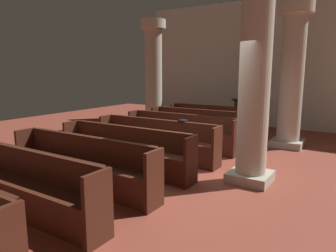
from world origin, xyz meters
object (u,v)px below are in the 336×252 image
Objects in this scene: pew_row_3 at (156,138)px; pillar_aisle_side at (292,74)px; pew_row_1 at (200,124)px; pew_row_4 at (124,148)px; pew_row_5 at (82,161)px; pillar_aisle_rear at (255,76)px; hymn_book at (183,121)px; kneeler_box_navy at (258,148)px; pillar_far_side at (153,73)px; lectern at (239,117)px; pew_row_6 at (21,181)px; pew_row_2 at (180,130)px; pew_row_0 at (215,119)px.

pillar_aisle_side is at bearing 50.52° from pew_row_3.
pew_row_4 is (0.00, -3.36, 0.00)m from pew_row_1.
pew_row_5 is 0.84× the size of pillar_aisle_rear.
pew_row_4 is 1.51m from hymn_book.
kneeler_box_navy is at bearing 49.46° from hymn_book.
pillar_aisle_rear is at bearing -37.34° from pillar_far_side.
lectern reaches higher than kneeler_box_navy.
pew_row_4 is at bearing -90.00° from pew_row_3.
pew_row_1 is 2.88× the size of lectern.
pillar_far_side is at bearing 118.03° from pew_row_4.
pew_row_3 is 3.36m from pew_row_6.
pew_row_4 is 2.88× the size of lectern.
lectern reaches higher than pew_row_1.
kneeler_box_navy is (1.49, -2.79, -0.32)m from lectern.
hymn_book is at bearing -45.96° from pillar_far_side.
pew_row_2 is at bearing 90.00° from pew_row_3.
pew_row_5 is 3.34m from pillar_aisle_rear.
pillar_far_side is at bearing -154.20° from lectern.
pew_row_3 is 0.84× the size of pillar_aisle_rear.
pillar_aisle_side is 1.00× the size of pillar_aisle_rear.
pew_row_5 is 16.70× the size of hymn_book.
pew_row_0 is 2.88× the size of lectern.
lectern is at bearing 111.91° from pillar_aisle_rear.
pew_row_5 is (0.00, -5.60, 0.00)m from pew_row_0.
pillar_aisle_side reaches higher than pew_row_4.
pillar_aisle_rear is (4.63, -3.54, 0.00)m from pillar_far_side.
pew_row_5 is at bearing -103.92° from hymn_book.
kneeler_box_navy is (-0.45, -1.15, -1.80)m from pillar_aisle_side.
pew_row_2 is at bearing 123.04° from hymn_book.
pew_row_5 is 1.00× the size of pew_row_6.
pew_row_2 is 2.88× the size of lectern.
pew_row_2 is 2.01m from kneeler_box_navy.
pillar_far_side is (-2.29, 6.54, 1.44)m from pew_row_6.
pew_row_3 is at bearing -162.25° from hymn_book.
pew_row_0 is at bearing 167.61° from pillar_aisle_side.
pillar_far_side is at bearing 142.66° from pillar_aisle_rear.
pillar_far_side reaches higher than pew_row_2.
pillar_aisle_side is (2.34, 1.72, 1.44)m from pew_row_2.
hymn_book is (0.21, -4.29, 0.46)m from lectern.
pew_row_3 is 16.70× the size of hymn_book.
pew_row_0 is 2.71m from pillar_far_side.
pew_row_0 is 0.84× the size of pillar_far_side.
pillar_aisle_rear is (2.34, -2.59, 1.44)m from pew_row_1.
pillar_aisle_rear is (2.34, -3.71, 1.44)m from pew_row_0.
kneeler_box_navy is (1.89, 3.94, -0.36)m from pew_row_5.
pew_row_1 is 3.36m from pew_row_4.
pillar_far_side reaches higher than hymn_book.
pew_row_2 is 3.41m from pillar_far_side.
pew_row_2 is 1.00× the size of pew_row_3.
pew_row_1 is 0.84× the size of pillar_aisle_rear.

